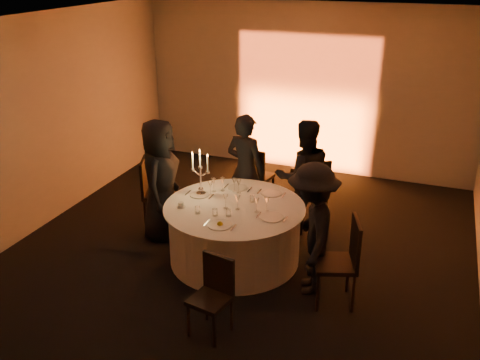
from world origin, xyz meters
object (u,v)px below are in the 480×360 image
(chair_right, at_px, (343,257))
(guest_right, at_px, (312,229))
(banquet_table, at_px, (235,233))
(chair_back_right, at_px, (313,187))
(guest_left, at_px, (160,180))
(coffee_cup, at_px, (181,205))
(chair_left, at_px, (153,188))
(guest_back_right, at_px, (303,177))
(chair_back_left, at_px, (256,173))
(chair_front, at_px, (214,291))
(candelabra, at_px, (201,179))
(guest_back_left, at_px, (246,170))

(chair_right, bearing_deg, guest_right, -125.51)
(banquet_table, distance_m, chair_back_right, 1.56)
(guest_left, xyz_separation_m, coffee_cup, (0.57, -0.52, -0.06))
(chair_left, distance_m, guest_back_right, 2.17)
(chair_back_left, relative_size, coffee_cup, 8.72)
(chair_front, relative_size, candelabra, 1.35)
(chair_left, relative_size, chair_back_left, 1.07)
(chair_right, height_order, candelabra, candelabra)
(chair_back_left, bearing_deg, banquet_table, 108.98)
(banquet_table, height_order, chair_back_right, chair_back_right)
(guest_back_left, xyz_separation_m, coffee_cup, (-0.39, -1.29, -0.04))
(guest_back_right, bearing_deg, guest_left, -3.05)
(chair_front, distance_m, coffee_cup, 1.52)
(candelabra, bearing_deg, guest_back_left, 68.91)
(chair_back_left, height_order, chair_back_right, chair_back_right)
(guest_left, height_order, coffee_cup, guest_left)
(guest_back_left, xyz_separation_m, guest_right, (1.31, -1.34, -0.04))
(chair_left, bearing_deg, guest_left, -153.80)
(coffee_cup, distance_m, candelabra, 0.50)
(chair_back_left, bearing_deg, guest_back_left, 104.73)
(banquet_table, bearing_deg, chair_front, -77.32)
(coffee_cup, bearing_deg, chair_right, -4.82)
(guest_back_right, height_order, coffee_cup, guest_back_right)
(chair_back_right, distance_m, candelabra, 1.78)
(candelabra, bearing_deg, guest_right, -17.30)
(guest_back_right, bearing_deg, candelabra, 9.98)
(chair_right, height_order, guest_back_right, guest_back_right)
(chair_back_left, bearing_deg, coffee_cup, 89.51)
(chair_left, height_order, guest_left, guest_left)
(chair_right, height_order, guest_back_left, guest_back_left)
(chair_right, xyz_separation_m, guest_back_right, (-0.87, 1.55, 0.24))
(chair_left, xyz_separation_m, chair_front, (1.79, -1.92, -0.10))
(banquet_table, xyz_separation_m, chair_right, (1.48, -0.44, 0.21))
(banquet_table, distance_m, chair_right, 1.55)
(coffee_cup, bearing_deg, guest_back_right, 48.35)
(guest_back_right, relative_size, coffee_cup, 15.12)
(coffee_cup, bearing_deg, guest_left, 138.12)
(chair_back_left, xyz_separation_m, candelabra, (-0.26, -1.48, 0.45))
(guest_right, relative_size, coffee_cup, 14.57)
(candelabra, bearing_deg, banquet_table, -18.95)
(chair_back_left, distance_m, guest_right, 2.43)
(chair_left, xyz_separation_m, chair_right, (2.95, -0.95, 0.01))
(chair_left, bearing_deg, guest_back_left, -88.60)
(guest_back_right, bearing_deg, coffee_cup, 19.76)
(chair_left, height_order, chair_front, chair_left)
(chair_front, bearing_deg, chair_back_right, 94.01)
(guest_back_left, bearing_deg, chair_right, 151.85)
(banquet_table, height_order, chair_right, chair_right)
(chair_left, distance_m, guest_right, 2.69)
(chair_back_right, height_order, guest_back_right, guest_back_right)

